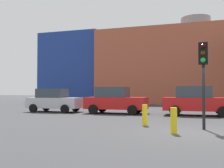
# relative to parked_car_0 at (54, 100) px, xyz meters

# --- Properties ---
(ground_plane) EXTENTS (200.00, 200.00, 0.00)m
(ground_plane) POSITION_rel_parked_car_0_xyz_m (10.35, -7.49, -0.88)
(ground_plane) COLOR #38383A
(building_backdrop) EXTENTS (44.14, 11.34, 11.87)m
(building_backdrop) POSITION_rel_parked_car_0_xyz_m (10.51, 20.24, 4.15)
(building_backdrop) COLOR #B2563D
(building_backdrop) RESTS_ON ground_plane
(parked_car_0) EXTENTS (4.10, 2.01, 1.78)m
(parked_car_0) POSITION_rel_parked_car_0_xyz_m (0.00, 0.00, 0.00)
(parked_car_0) COLOR silver
(parked_car_0) RESTS_ON ground_plane
(parked_car_1) EXTENTS (4.32, 2.12, 1.87)m
(parked_car_1) POSITION_rel_parked_car_0_xyz_m (4.91, -0.00, 0.05)
(parked_car_1) COLOR red
(parked_car_1) RESTS_ON ground_plane
(parked_car_2) EXTENTS (4.38, 2.15, 1.90)m
(parked_car_2) POSITION_rel_parked_car_0_xyz_m (10.45, 0.00, 0.06)
(parked_car_2) COLOR red
(parked_car_2) RESTS_ON ground_plane
(traffic_light_island) EXTENTS (0.38, 0.38, 3.54)m
(traffic_light_island) POSITION_rel_parked_car_0_xyz_m (10.66, -6.66, 1.73)
(traffic_light_island) COLOR black
(traffic_light_island) RESTS_ON ground_plane
(bollard_yellow_0) EXTENTS (0.24, 0.24, 0.96)m
(bollard_yellow_0) POSITION_rel_parked_car_0_xyz_m (9.58, -8.08, -0.41)
(bollard_yellow_0) COLOR yellow
(bollard_yellow_0) RESTS_ON ground_plane
(bollard_yellow_2) EXTENTS (0.24, 0.24, 0.95)m
(bollard_yellow_2) POSITION_rel_parked_car_0_xyz_m (8.15, -6.08, -0.41)
(bollard_yellow_2) COLOR yellow
(bollard_yellow_2) RESTS_ON ground_plane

